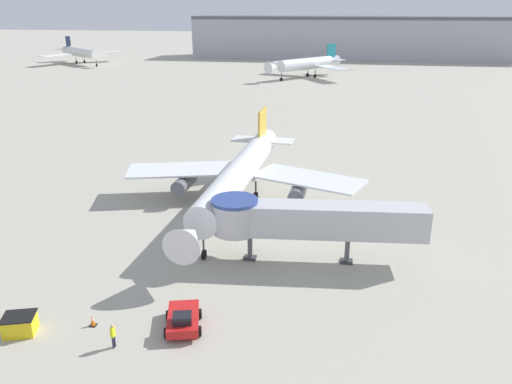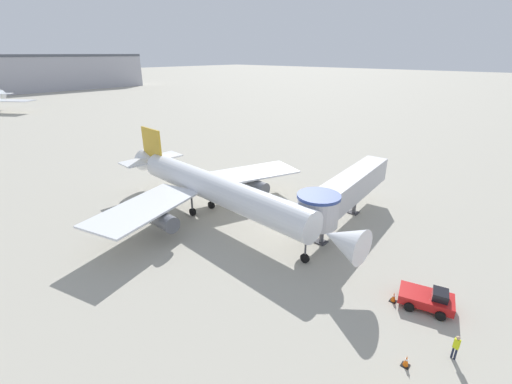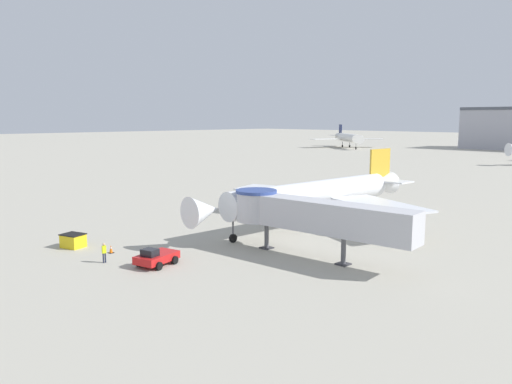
{
  "view_description": "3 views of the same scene",
  "coord_description": "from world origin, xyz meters",
  "px_view_note": "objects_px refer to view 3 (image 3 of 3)",
  "views": [
    {
      "loc": [
        10.99,
        -51.43,
        21.47
      ],
      "look_at": [
        2.23,
        -1.38,
        2.45
      ],
      "focal_mm": 35.0,
      "sensor_mm": 36.0,
      "label": 1
    },
    {
      "loc": [
        -23.38,
        -27.4,
        17.93
      ],
      "look_at": [
        1.35,
        -4.99,
        4.32
      ],
      "focal_mm": 24.0,
      "sensor_mm": 36.0,
      "label": 2
    },
    {
      "loc": [
        37.1,
        -46.33,
        12.77
      ],
      "look_at": [
        -4.04,
        -6.02,
        4.23
      ],
      "focal_mm": 35.0,
      "sensor_mm": 36.0,
      "label": 3
    }
  ],
  "objects_px": {
    "pushback_tug_red": "(156,257)",
    "background_jet_navy_tail": "(348,138)",
    "traffic_cone_near_nose": "(169,254)",
    "ground_crew_marshaller": "(104,251)",
    "service_container_yellow": "(73,241)",
    "jet_bridge": "(306,214)",
    "main_airplane": "(317,195)",
    "traffic_cone_apron_front": "(111,249)"
  },
  "relations": [
    {
      "from": "pushback_tug_red",
      "to": "jet_bridge",
      "type": "bearing_deg",
      "value": 41.94
    },
    {
      "from": "service_container_yellow",
      "to": "background_jet_navy_tail",
      "type": "xyz_separation_m",
      "value": [
        -80.43,
        160.29,
        3.68
      ]
    },
    {
      "from": "service_container_yellow",
      "to": "background_jet_navy_tail",
      "type": "bearing_deg",
      "value": 116.65
    },
    {
      "from": "traffic_cone_near_nose",
      "to": "main_airplane",
      "type": "bearing_deg",
      "value": 89.09
    },
    {
      "from": "pushback_tug_red",
      "to": "ground_crew_marshaller",
      "type": "height_order",
      "value": "ground_crew_marshaller"
    },
    {
      "from": "pushback_tug_red",
      "to": "ground_crew_marshaller",
      "type": "distance_m",
      "value": 4.85
    },
    {
      "from": "jet_bridge",
      "to": "service_container_yellow",
      "type": "distance_m",
      "value": 23.33
    },
    {
      "from": "traffic_cone_apron_front",
      "to": "background_jet_navy_tail",
      "type": "distance_m",
      "value": 180.02
    },
    {
      "from": "jet_bridge",
      "to": "traffic_cone_apron_front",
      "type": "distance_m",
      "value": 18.88
    },
    {
      "from": "pushback_tug_red",
      "to": "traffic_cone_near_nose",
      "type": "distance_m",
      "value": 2.39
    },
    {
      "from": "traffic_cone_apron_front",
      "to": "jet_bridge",
      "type": "bearing_deg",
      "value": 41.69
    },
    {
      "from": "ground_crew_marshaller",
      "to": "jet_bridge",
      "type": "bearing_deg",
      "value": -31.13
    },
    {
      "from": "main_airplane",
      "to": "service_container_yellow",
      "type": "relative_size",
      "value": 13.11
    },
    {
      "from": "jet_bridge",
      "to": "background_jet_navy_tail",
      "type": "bearing_deg",
      "value": 118.38
    },
    {
      "from": "service_container_yellow",
      "to": "ground_crew_marshaller",
      "type": "xyz_separation_m",
      "value": [
        7.12,
        -0.38,
        0.35
      ]
    },
    {
      "from": "jet_bridge",
      "to": "traffic_cone_near_nose",
      "type": "height_order",
      "value": "jet_bridge"
    },
    {
      "from": "main_airplane",
      "to": "jet_bridge",
      "type": "height_order",
      "value": "main_airplane"
    },
    {
      "from": "main_airplane",
      "to": "traffic_cone_near_nose",
      "type": "relative_size",
      "value": 41.17
    },
    {
      "from": "jet_bridge",
      "to": "traffic_cone_apron_front",
      "type": "height_order",
      "value": "jet_bridge"
    },
    {
      "from": "service_container_yellow",
      "to": "traffic_cone_apron_front",
      "type": "distance_m",
      "value": 4.86
    },
    {
      "from": "jet_bridge",
      "to": "background_jet_navy_tail",
      "type": "xyz_separation_m",
      "value": [
        -98.82,
        146.33,
        0.32
      ]
    },
    {
      "from": "main_airplane",
      "to": "traffic_cone_near_nose",
      "type": "xyz_separation_m",
      "value": [
        -0.34,
        -21.23,
        -3.29
      ]
    },
    {
      "from": "pushback_tug_red",
      "to": "background_jet_navy_tail",
      "type": "bearing_deg",
      "value": 104.67
    },
    {
      "from": "traffic_cone_apron_front",
      "to": "traffic_cone_near_nose",
      "type": "height_order",
      "value": "traffic_cone_near_nose"
    },
    {
      "from": "traffic_cone_near_nose",
      "to": "ground_crew_marshaller",
      "type": "height_order",
      "value": "ground_crew_marshaller"
    },
    {
      "from": "pushback_tug_red",
      "to": "traffic_cone_apron_front",
      "type": "distance_m",
      "value": 6.54
    },
    {
      "from": "pushback_tug_red",
      "to": "service_container_yellow",
      "type": "relative_size",
      "value": 1.63
    },
    {
      "from": "main_airplane",
      "to": "service_container_yellow",
      "type": "height_order",
      "value": "main_airplane"
    },
    {
      "from": "main_airplane",
      "to": "traffic_cone_apron_front",
      "type": "relative_size",
      "value": 43.1
    },
    {
      "from": "pushback_tug_red",
      "to": "traffic_cone_apron_front",
      "type": "height_order",
      "value": "pushback_tug_red"
    },
    {
      "from": "traffic_cone_near_nose",
      "to": "pushback_tug_red",
      "type": "bearing_deg",
      "value": -61.48
    },
    {
      "from": "ground_crew_marshaller",
      "to": "background_jet_navy_tail",
      "type": "bearing_deg",
      "value": 35.64
    },
    {
      "from": "jet_bridge",
      "to": "pushback_tug_red",
      "type": "distance_m",
      "value": 14.04
    },
    {
      "from": "jet_bridge",
      "to": "pushback_tug_red",
      "type": "xyz_separation_m",
      "value": [
        -7.36,
        -11.49,
        -3.32
      ]
    },
    {
      "from": "jet_bridge",
      "to": "ground_crew_marshaller",
      "type": "height_order",
      "value": "jet_bridge"
    },
    {
      "from": "service_container_yellow",
      "to": "traffic_cone_near_nose",
      "type": "distance_m",
      "value": 10.9
    },
    {
      "from": "main_airplane",
      "to": "background_jet_navy_tail",
      "type": "relative_size",
      "value": 1.15
    },
    {
      "from": "main_airplane",
      "to": "pushback_tug_red",
      "type": "height_order",
      "value": "main_airplane"
    },
    {
      "from": "jet_bridge",
      "to": "traffic_cone_near_nose",
      "type": "xyz_separation_m",
      "value": [
        -8.49,
        -9.4,
        -3.66
      ]
    },
    {
      "from": "ground_crew_marshaller",
      "to": "main_airplane",
      "type": "bearing_deg",
      "value": 0.25
    },
    {
      "from": "traffic_cone_near_nose",
      "to": "background_jet_navy_tail",
      "type": "bearing_deg",
      "value": 120.12
    },
    {
      "from": "traffic_cone_near_nose",
      "to": "background_jet_navy_tail",
      "type": "relative_size",
      "value": 0.03
    }
  ]
}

